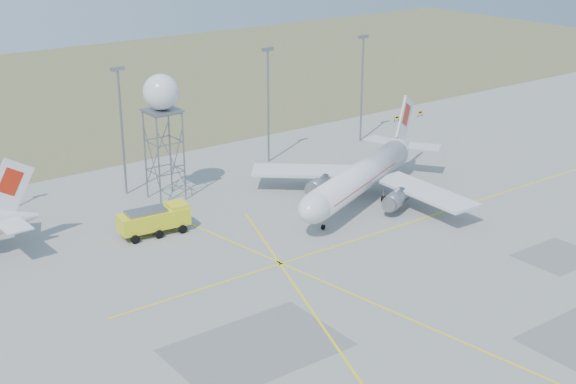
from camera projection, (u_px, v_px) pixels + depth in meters
ground at (493, 347)px, 84.46m from camera, size 400.00×400.00×0.00m
grass_strip at (25, 98)px, 189.65m from camera, size 400.00×120.00×0.03m
mast_b at (121, 121)px, 124.26m from camera, size 2.20×0.50×20.50m
mast_c at (268, 96)px, 140.01m from camera, size 2.20×0.50×20.50m
mast_d at (362, 80)px, 152.39m from camera, size 2.20×0.50×20.50m
taxi_sign_near at (397, 118)px, 169.53m from camera, size 1.60×0.17×1.20m
taxi_sign_far at (420, 113)px, 173.46m from camera, size 1.60×0.17×1.20m
airliner_main at (362, 177)px, 123.66m from camera, size 37.69×35.17×13.43m
radar_tower at (163, 130)px, 122.61m from camera, size 5.48×5.48×19.85m
fire_truck at (156, 221)px, 112.48m from camera, size 10.23×4.81×3.98m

